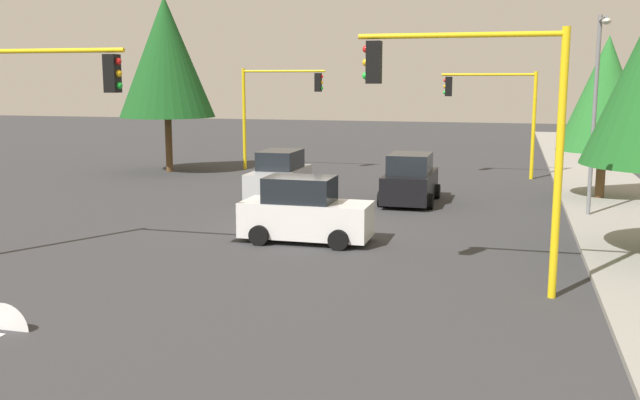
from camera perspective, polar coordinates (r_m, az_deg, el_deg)
ground_plane at (r=23.79m, az=-1.12°, el=-2.18°), size 120.00×120.00×0.00m
sidewalk_kerb at (r=28.08m, az=23.00°, el=-0.97°), size 80.00×4.00×0.15m
traffic_signal_near_right at (r=20.41m, az=-21.79°, el=6.66°), size 0.36×4.59×5.73m
traffic_signal_near_left at (r=16.40m, az=12.54°, el=7.09°), size 0.36×4.59×5.97m
traffic_signal_far_left at (r=36.40m, az=13.77°, el=7.55°), size 0.36×4.59×5.22m
traffic_signal_far_right at (r=38.35m, az=-3.49°, el=8.09°), size 0.36×4.59×5.41m
street_lamp_curbside at (r=26.13m, az=21.19°, el=7.85°), size 2.15×0.28×7.00m
tree_opposite_side at (r=38.56m, az=-12.19°, el=11.06°), size 4.94×4.94×9.07m
tree_roadside_mid at (r=30.58m, az=21.83°, el=7.87°), size 3.60×3.60×6.56m
car_white at (r=21.58m, az=-1.22°, el=-0.98°), size 1.95×3.90×1.98m
car_silver at (r=29.35m, az=-3.26°, el=1.84°), size 4.08×1.97×1.98m
car_black at (r=28.54m, az=7.19°, el=1.56°), size 4.08×2.11×1.98m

